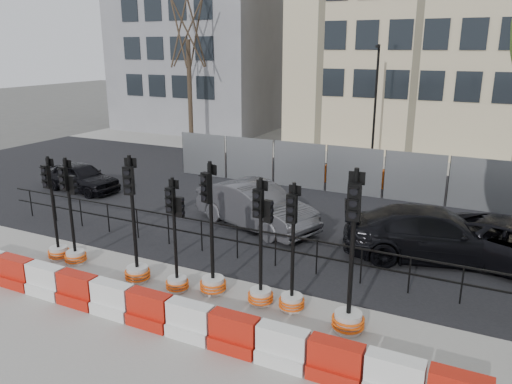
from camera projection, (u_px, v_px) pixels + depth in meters
The scene contains 21 objects.
ground at pixel (216, 275), 13.37m from camera, with size 120.00×120.00×0.00m, color #51514C.
sidewalk_near at pixel (145, 330), 10.79m from camera, with size 40.00×6.00×0.02m, color gray.
road at pixel (308, 204), 19.39m from camera, with size 40.00×14.00×0.03m, color black.
sidewalk_far at pixel (367, 159), 27.13m from camera, with size 40.00×4.00×0.02m, color gray.
building_grey at pixel (203, 31), 36.27m from camera, with size 11.00×9.06×14.00m.
kerb_railing at pixel (237, 237), 14.21m from camera, with size 18.00×0.04×1.00m.
heras_fencing at pixel (331, 172), 21.61m from camera, with size 14.33×1.72×2.00m.
lamp_post_far at pixel (375, 102), 25.14m from camera, with size 0.12×0.56×6.00m.
tree_bare_far at pixel (188, 33), 29.52m from camera, with size 2.00×2.00×9.00m.
barrier_row at pixel (150, 311), 10.86m from camera, with size 13.60×0.50×0.80m.
traffic_signal_a at pixel (57, 239), 14.22m from camera, with size 0.60×0.60×3.03m.
traffic_signal_b at pixel (74, 239), 13.90m from camera, with size 0.60×0.60×3.07m.
traffic_signal_c at pixel (136, 257), 12.84m from camera, with size 0.66×0.66×3.37m.
traffic_signal_d at pixel (176, 265), 12.33m from camera, with size 0.58×0.58×2.94m.
traffic_signal_e at pixel (212, 267), 12.23m from camera, with size 0.66×0.66×3.36m.
traffic_signal_f at pixel (261, 276), 11.67m from camera, with size 0.61×0.61×3.11m.
traffic_signal_g at pixel (292, 285), 11.43m from camera, with size 0.61×0.61×3.08m.
traffic_signal_h at pixel (349, 300), 10.54m from camera, with size 0.71×0.71×3.61m.
car_a at pixel (81, 177), 20.97m from camera, with size 3.73×1.75×1.23m, color black.
car_b at pixel (256, 206), 16.75m from camera, with size 4.84×3.02×1.50m, color #414145.
car_c at pixel (435, 234), 14.22m from camera, with size 5.54×3.49×1.50m, color black.
Camera 1 is at (6.37, -10.46, 5.90)m, focal length 35.00 mm.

